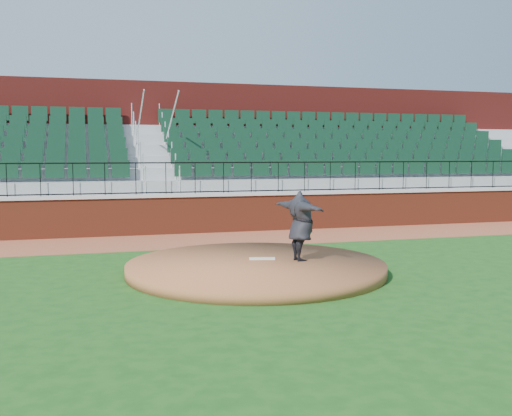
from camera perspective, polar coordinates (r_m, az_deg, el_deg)
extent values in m
plane|color=#184614|center=(12.97, 1.85, -6.32)|extent=(90.00, 90.00, 0.00)
cube|color=brown|center=(18.11, -3.43, -2.98)|extent=(34.00, 3.20, 0.01)
cube|color=maroon|center=(19.59, -4.46, -0.61)|extent=(34.00, 0.35, 1.20)
cube|color=#B7B7B7|center=(19.53, -4.48, 1.28)|extent=(34.00, 0.45, 0.10)
cube|color=maroon|center=(24.92, -7.08, 5.58)|extent=(34.00, 0.50, 5.50)
cylinder|color=brown|center=(12.99, 0.00, -5.73)|extent=(5.61, 5.61, 0.25)
cube|color=silver|center=(13.26, 0.59, -4.87)|extent=(0.59, 0.27, 0.04)
imported|color=black|center=(13.04, 4.30, -1.73)|extent=(0.86, 1.95, 1.54)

